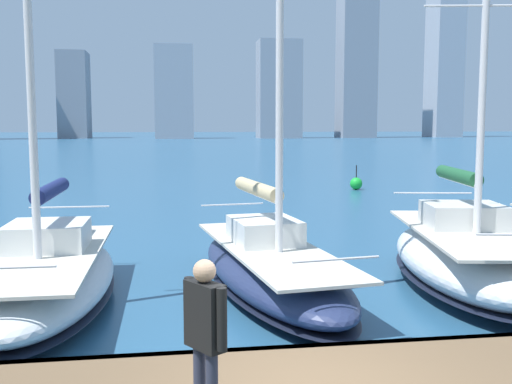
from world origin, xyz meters
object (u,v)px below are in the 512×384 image
(sailboat_tan, at_px, (270,264))
(person_black_shirt, at_px, (205,327))
(sailboat_forest, at_px, (467,255))
(channel_buoy, at_px, (356,184))
(sailboat_navy, at_px, (45,273))

(sailboat_tan, xyz_separation_m, person_black_shirt, (1.86, 6.90, 1.03))
(sailboat_forest, distance_m, channel_buoy, 20.54)
(sailboat_navy, bearing_deg, channel_buoy, -123.01)
(sailboat_forest, xyz_separation_m, sailboat_navy, (9.28, 0.08, -0.06))
(sailboat_tan, bearing_deg, person_black_shirt, 74.93)
(person_black_shirt, height_order, channel_buoy, person_black_shirt)
(channel_buoy, bearing_deg, sailboat_forest, 79.13)
(sailboat_forest, bearing_deg, sailboat_navy, 0.51)
(person_black_shirt, bearing_deg, sailboat_forest, -133.72)
(channel_buoy, bearing_deg, person_black_shirt, 69.07)
(sailboat_tan, xyz_separation_m, sailboat_navy, (4.73, 0.29, 0.04))
(sailboat_navy, height_order, channel_buoy, sailboat_navy)
(person_black_shirt, xyz_separation_m, channel_buoy, (-10.28, -26.86, -1.30))
(sailboat_navy, height_order, person_black_shirt, sailboat_navy)
(sailboat_navy, relative_size, channel_buoy, 8.45)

